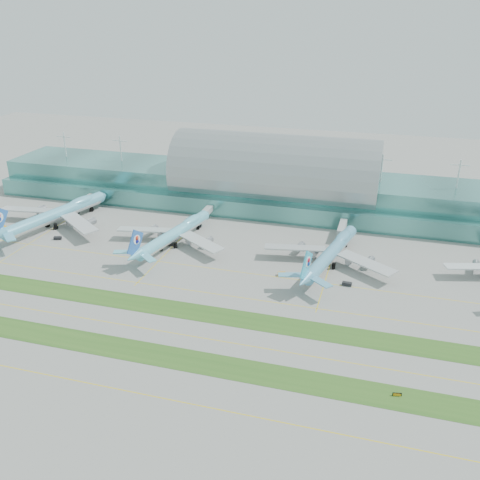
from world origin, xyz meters
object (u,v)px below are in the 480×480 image
(airliner_c, at_px, (331,252))
(taxiway_sign_east, at_px, (397,394))
(airliner_a, at_px, (57,213))
(terminal, at_px, (275,184))
(airliner_b, at_px, (175,233))

(airliner_c, bearing_deg, taxiway_sign_east, -57.85)
(airliner_a, distance_m, taxiway_sign_east, 204.04)
(airliner_a, xyz_separation_m, taxiway_sign_east, (181.26, -93.48, -6.33))
(terminal, xyz_separation_m, taxiway_sign_east, (74.14, -155.79, -13.64))
(taxiway_sign_east, bearing_deg, terminal, 104.79)
(airliner_a, relative_size, airliner_c, 1.12)
(terminal, bearing_deg, airliner_c, -58.30)
(airliner_c, height_order, taxiway_sign_east, airliner_c)
(taxiway_sign_east, bearing_deg, airliner_c, 99.30)
(airliner_b, relative_size, taxiway_sign_east, 24.93)
(taxiway_sign_east, bearing_deg, airliner_a, 142.06)
(airliner_b, bearing_deg, airliner_c, 10.60)
(terminal, xyz_separation_m, airliner_a, (-107.12, -62.31, -7.31))
(airliner_b, bearing_deg, taxiway_sign_east, -27.23)
(airliner_a, bearing_deg, terminal, 44.73)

